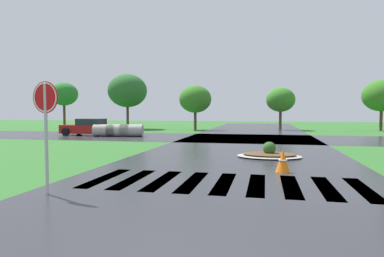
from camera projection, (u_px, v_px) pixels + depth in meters
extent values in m
cube|color=#2B2B30|center=(237.00, 161.00, 13.90)|extent=(9.44, 80.00, 0.01)
cube|color=#2B2B30|center=(250.00, 138.00, 24.99)|extent=(90.00, 8.49, 0.01)
cube|color=white|center=(105.00, 178.00, 10.37)|extent=(0.45, 2.98, 0.01)
cube|color=white|center=(133.00, 179.00, 10.18)|extent=(0.45, 2.98, 0.01)
cube|color=white|center=(162.00, 180.00, 9.99)|extent=(0.45, 2.98, 0.01)
cube|color=white|center=(193.00, 182.00, 9.80)|extent=(0.45, 2.98, 0.01)
cube|color=white|center=(224.00, 183.00, 9.61)|extent=(0.45, 2.98, 0.01)
cube|color=white|center=(257.00, 184.00, 9.42)|extent=(0.45, 2.98, 0.01)
cube|color=white|center=(291.00, 186.00, 9.24)|extent=(0.45, 2.98, 0.01)
cube|color=white|center=(326.00, 188.00, 9.05)|extent=(0.45, 2.98, 0.01)
cube|color=white|center=(363.00, 189.00, 8.86)|extent=(0.45, 2.98, 0.01)
cylinder|color=#B2B5BA|center=(46.00, 140.00, 8.25)|extent=(0.08, 0.08, 2.67)
cylinder|color=red|center=(45.00, 97.00, 8.19)|extent=(0.75, 0.16, 0.76)
torus|color=white|center=(45.00, 97.00, 8.19)|extent=(0.72, 0.17, 0.73)
ellipsoid|color=#9E9B93|center=(269.00, 156.00, 14.88)|extent=(2.77, 2.00, 0.12)
ellipsoid|color=brown|center=(269.00, 154.00, 14.87)|extent=(2.27, 1.64, 0.10)
sphere|color=#2D6023|center=(269.00, 148.00, 14.86)|extent=(0.56, 0.56, 0.56)
cube|color=maroon|center=(88.00, 129.00, 27.95)|extent=(4.30, 1.99, 0.68)
cube|color=#1E232B|center=(91.00, 122.00, 27.83)|extent=(2.08, 1.65, 0.51)
cylinder|color=black|center=(66.00, 132.00, 27.47)|extent=(0.65, 0.26, 0.64)
cylinder|color=black|center=(79.00, 131.00, 29.21)|extent=(0.65, 0.26, 0.64)
cylinder|color=black|center=(97.00, 132.00, 26.70)|extent=(0.65, 0.26, 0.64)
cylinder|color=black|center=(109.00, 131.00, 28.45)|extent=(0.65, 0.26, 0.64)
cylinder|color=#9E9B93|center=(105.00, 130.00, 26.83)|extent=(1.86, 1.19, 0.94)
cylinder|color=#9E9B93|center=(118.00, 130.00, 26.76)|extent=(1.86, 1.19, 0.94)
cylinder|color=#9E9B93|center=(132.00, 130.00, 26.69)|extent=(1.86, 1.19, 0.94)
cone|color=orange|center=(283.00, 161.00, 11.26)|extent=(0.48, 0.48, 0.74)
torus|color=white|center=(283.00, 160.00, 11.26)|extent=(0.29, 0.29, 0.04)
cube|color=orange|center=(283.00, 172.00, 11.28)|extent=(0.36, 0.36, 0.03)
cylinder|color=#4C3823|center=(64.00, 116.00, 39.55)|extent=(0.28, 0.28, 2.82)
ellipsoid|color=#29792B|center=(64.00, 94.00, 39.42)|extent=(3.14, 3.14, 2.67)
cylinder|color=#4C3823|center=(128.00, 117.00, 37.68)|extent=(0.28, 0.28, 2.70)
ellipsoid|color=#296229|center=(127.00, 91.00, 37.53)|extent=(4.25, 4.25, 3.62)
cylinder|color=#4C3823|center=(195.00, 120.00, 35.50)|extent=(0.28, 0.28, 2.03)
ellipsoid|color=#367724|center=(195.00, 99.00, 35.38)|extent=(3.32, 3.32, 2.82)
cylinder|color=#4C3823|center=(280.00, 120.00, 35.61)|extent=(0.28, 0.28, 2.11)
ellipsoid|color=#367924|center=(281.00, 100.00, 35.50)|extent=(2.96, 2.96, 2.52)
cylinder|color=#4C3823|center=(381.00, 120.00, 33.76)|extent=(0.28, 0.28, 2.20)
ellipsoid|color=#347221|center=(382.00, 96.00, 33.64)|extent=(3.66, 3.66, 3.11)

